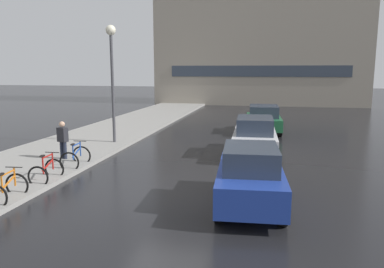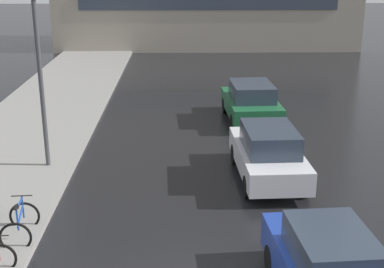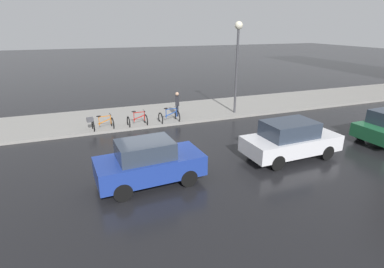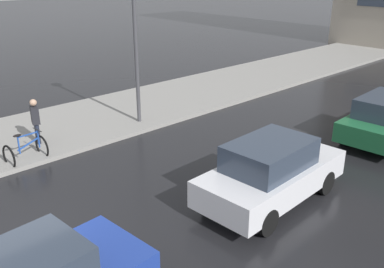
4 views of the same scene
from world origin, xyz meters
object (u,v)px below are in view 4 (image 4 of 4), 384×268
car_white (271,172)px  pedestrian (36,120)px  streetlamp (134,13)px  bicycle_third (26,151)px

car_white → pedestrian: bearing=-159.7°
car_white → streetlamp: streetlamp is taller
bicycle_third → streetlamp: size_ratio=0.21×
bicycle_third → car_white: car_white is taller
pedestrian → streetlamp: streetlamp is taller
bicycle_third → pedestrian: bearing=139.9°
bicycle_third → car_white: (6.43, 3.56, 0.42)m
streetlamp → car_white: bearing=-8.1°
bicycle_third → pedestrian: (-0.97, 0.82, 0.51)m
car_white → bicycle_third: bearing=-151.0°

